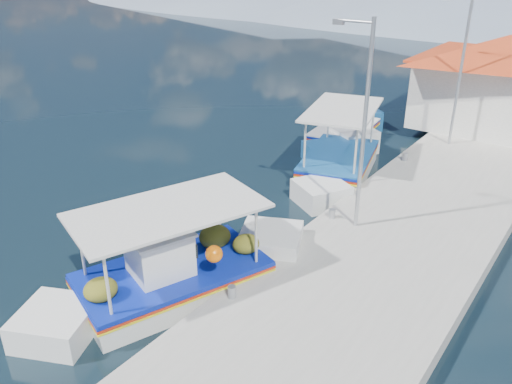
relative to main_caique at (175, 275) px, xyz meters
The scene contains 8 objects.
ground 3.80m from the main_caique, 123.23° to the left, with size 160.00×160.00×0.00m, color black.
quay 9.92m from the main_caique, 67.23° to the left, with size 5.00×44.00×0.50m, color #A8A69D.
bollards 8.58m from the main_caique, 78.30° to the left, with size 0.20×17.20×0.30m.
main_caique is the anchor object (origin of this frame).
caique_green_canopy 9.53m from the main_caique, 91.41° to the left, with size 3.67×7.63×2.95m.
caique_blue_hull 12.95m from the main_caique, 97.58° to the left, with size 2.57×7.00×1.25m.
lamp_post_near 6.60m from the main_caique, 64.57° to the left, with size 1.21×0.14×6.00m.
lamp_post_far 14.74m from the main_caique, 80.19° to the left, with size 1.21×0.14×6.00m.
Camera 1 is at (10.28, -11.01, 8.05)m, focal length 36.77 mm.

